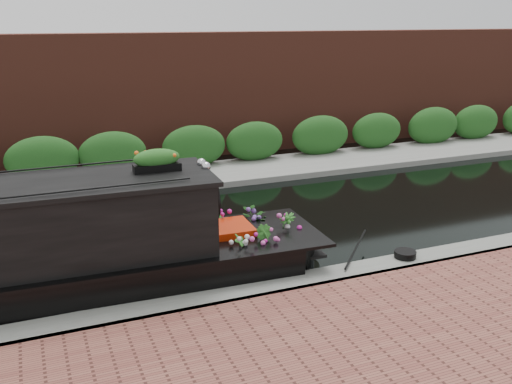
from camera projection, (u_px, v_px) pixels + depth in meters
name	position (u px, v px, depth m)	size (l,w,h in m)	color
ground	(161.00, 239.00, 11.97)	(80.00, 80.00, 0.00)	black
near_bank_coping	(209.00, 311.00, 9.06)	(40.00, 0.60, 0.50)	slate
far_bank_path	(126.00, 186.00, 15.69)	(40.00, 2.40, 0.34)	gray
far_hedge	(120.00, 178.00, 16.48)	(40.00, 1.10, 2.80)	#1D4C19
far_brick_wall	(109.00, 162.00, 18.34)	(40.00, 1.00, 8.00)	#5E2B20
rope_fender	(308.00, 248.00, 11.06)	(0.33, 0.33, 0.38)	olive
coiled_mooring_rope	(405.00, 254.00, 10.44)	(0.40, 0.40, 0.12)	black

